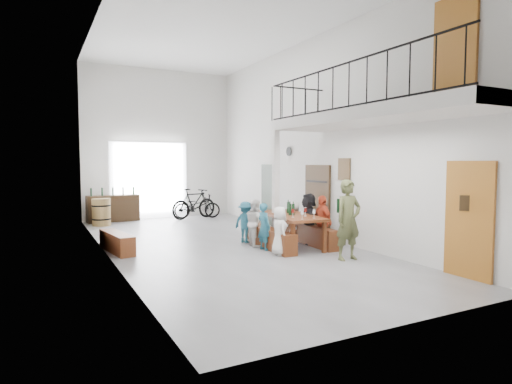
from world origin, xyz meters
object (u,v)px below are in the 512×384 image
serving_counter (113,208)px  host_standing (348,220)px  bench_inner (270,238)px  side_bench (117,242)px  bicycle_near (197,206)px  oak_barrel (101,212)px  tasting_table (290,218)px

serving_counter → host_standing: bearing=-71.7°
bench_inner → serving_counter: serving_counter is taller
bench_inner → side_bench: (-3.35, 1.27, -0.02)m
bench_inner → serving_counter: 7.11m
host_standing → bicycle_near: bearing=93.9°
oak_barrel → host_standing: (4.00, -7.58, 0.41)m
bench_inner → oak_barrel: size_ratio=2.36×
host_standing → bicycle_near: (-0.58, 7.92, -0.41)m
tasting_table → bicycle_near: 6.10m
bench_inner → bicycle_near: (0.32, 6.11, 0.20)m
side_bench → host_standing: size_ratio=0.93×
bench_inner → bicycle_near: bearing=89.5°
tasting_table → oak_barrel: oak_barrel is taller
side_bench → host_standing: 5.28m
tasting_table → serving_counter: serving_counter is taller
bench_inner → serving_counter: bearing=114.0°
side_bench → serving_counter: serving_counter is taller
oak_barrel → bicycle_near: 3.44m
bicycle_near → bench_inner: bearing=-167.9°
tasting_table → side_bench: size_ratio=1.53×
host_standing → bicycle_near: 7.95m
oak_barrel → host_standing: size_ratio=0.52×
side_bench → bicycle_near: size_ratio=0.94×
host_standing → oak_barrel: bearing=117.5°
tasting_table → side_bench: 4.16m
tasting_table → bench_inner: 0.75m
bench_inner → bicycle_near: size_ratio=1.24×
serving_counter → oak_barrel: bearing=-125.2°
host_standing → bicycle_near: size_ratio=1.02×
side_bench → oak_barrel: oak_barrel is taller
bench_inner → serving_counter: size_ratio=1.20×
oak_barrel → serving_counter: (0.50, 0.84, 0.02)m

